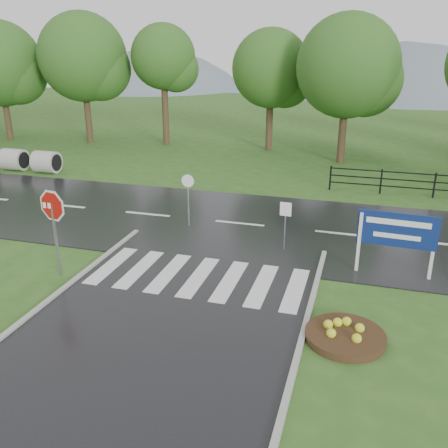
% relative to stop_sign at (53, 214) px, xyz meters
% --- Properties ---
extents(ground, '(120.00, 120.00, 0.00)m').
position_rel_stop_sign_xyz_m(ground, '(4.23, -3.98, -2.04)').
color(ground, '#2F5A1E').
rests_on(ground, ground).
extents(main_road, '(90.00, 8.00, 0.04)m').
position_rel_stop_sign_xyz_m(main_road, '(4.23, 6.02, -2.04)').
color(main_road, black).
rests_on(main_road, ground).
extents(crosswalk, '(6.50, 2.80, 0.02)m').
position_rel_stop_sign_xyz_m(crosswalk, '(4.23, 1.02, -1.98)').
color(crosswalk, silver).
rests_on(crosswalk, ground).
extents(fence_west, '(9.58, 0.08, 1.20)m').
position_rel_stop_sign_xyz_m(fence_west, '(11.98, 12.02, -1.32)').
color(fence_west, black).
rests_on(fence_west, ground).
extents(hills, '(102.00, 48.00, 48.00)m').
position_rel_stop_sign_xyz_m(hills, '(7.72, 61.02, -17.58)').
color(hills, slate).
rests_on(hills, ground).
extents(treeline, '(83.20, 5.20, 10.00)m').
position_rel_stop_sign_xyz_m(treeline, '(5.23, 20.02, -2.04)').
color(treeline, '#28571B').
rests_on(treeline, ground).
extents(stop_sign, '(1.29, 0.29, 2.96)m').
position_rel_stop_sign_xyz_m(stop_sign, '(0.00, 0.00, 0.00)').
color(stop_sign, '#939399').
rests_on(stop_sign, ground).
extents(estate_billboard, '(2.37, 0.21, 2.07)m').
position_rel_stop_sign_xyz_m(estate_billboard, '(9.97, 2.93, -0.62)').
color(estate_billboard, silver).
rests_on(estate_billboard, ground).
extents(flower_bed, '(1.97, 1.97, 0.39)m').
position_rel_stop_sign_xyz_m(flower_bed, '(8.79, -1.14, -1.89)').
color(flower_bed, '#332111').
rests_on(flower_bed, ground).
extents(reg_sign_small, '(0.40, 0.06, 1.78)m').
position_rel_stop_sign_xyz_m(reg_sign_small, '(6.39, 3.90, -0.75)').
color(reg_sign_small, '#939399').
rests_on(reg_sign_small, ground).
extents(reg_sign_round, '(0.50, 0.06, 2.13)m').
position_rel_stop_sign_xyz_m(reg_sign_round, '(2.38, 5.18, -0.68)').
color(reg_sign_round, '#939399').
rests_on(reg_sign_round, ground).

